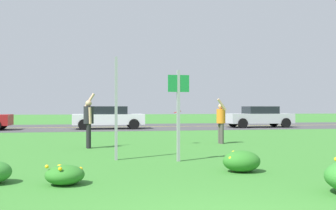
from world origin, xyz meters
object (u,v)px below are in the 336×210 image
(person_catcher_orange_shirt, at_px, (221,120))
(person_thrower_dark_shirt, at_px, (89,119))
(sign_post_near_path, at_px, (116,108))
(car_white_center_left, at_px, (109,117))
(frisbee_red, at_px, (177,112))
(sign_post_by_roadside, at_px, (178,106))
(car_silver_leftmost, at_px, (259,117))

(person_catcher_orange_shirt, bearing_deg, person_thrower_dark_shirt, -171.49)
(sign_post_near_path, relative_size, person_catcher_orange_shirt, 1.58)
(car_white_center_left, bearing_deg, person_catcher_orange_shirt, -71.27)
(car_white_center_left, bearing_deg, sign_post_near_path, -91.87)
(frisbee_red, bearing_deg, person_catcher_orange_shirt, 1.02)
(sign_post_by_roadside, height_order, car_white_center_left, sign_post_by_roadside)
(sign_post_near_path, bearing_deg, frisbee_red, 56.94)
(sign_post_near_path, distance_m, car_silver_leftmost, 18.53)
(sign_post_near_path, relative_size, person_thrower_dark_shirt, 1.45)
(car_white_center_left, bearing_deg, sign_post_by_roadside, -86.05)
(frisbee_red, distance_m, car_white_center_left, 11.33)
(frisbee_red, bearing_deg, sign_post_near_path, -123.06)
(frisbee_red, height_order, car_white_center_left, car_white_center_left)
(sign_post_by_roadside, height_order, person_catcher_orange_shirt, sign_post_by_roadside)
(frisbee_red, height_order, car_silver_leftmost, car_silver_leftmost)
(sign_post_near_path, distance_m, frisbee_red, 4.66)
(person_catcher_orange_shirt, relative_size, car_silver_leftmost, 0.39)
(car_white_center_left, bearing_deg, person_thrower_dark_shirt, -95.88)
(sign_post_near_path, distance_m, car_white_center_left, 15.06)
(frisbee_red, relative_size, car_silver_leftmost, 0.06)
(sign_post_by_roadside, height_order, car_silver_leftmost, sign_post_by_roadside)
(sign_post_by_roadside, bearing_deg, car_white_center_left, 93.95)
(person_thrower_dark_shirt, xyz_separation_m, car_white_center_left, (1.22, 11.85, -0.25))
(sign_post_by_roadside, distance_m, person_thrower_dark_shirt, 4.43)
(person_catcher_orange_shirt, bearing_deg, car_white_center_left, 108.73)
(person_catcher_orange_shirt, bearing_deg, frisbee_red, -178.98)
(sign_post_by_roadside, distance_m, car_silver_leftmost, 18.16)
(car_silver_leftmost, bearing_deg, sign_post_near_path, -125.72)
(sign_post_near_path, xyz_separation_m, person_thrower_dark_shirt, (-0.73, 3.18, -0.39))
(person_catcher_orange_shirt, distance_m, frisbee_red, 1.74)
(person_thrower_dark_shirt, distance_m, frisbee_red, 3.35)
(sign_post_near_path, bearing_deg, car_white_center_left, 88.13)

